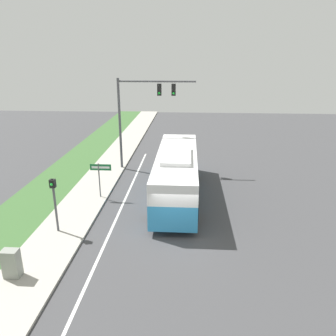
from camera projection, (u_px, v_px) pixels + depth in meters
ground_plane at (177, 235)px, 17.35m from camera, size 80.00×80.00×0.00m
sidewalk at (63, 230)px, 17.70m from camera, size 2.80×80.00×0.12m
grass_verge at (5, 228)px, 17.90m from camera, size 3.60×80.00×0.10m
lane_divider_near at (110, 232)px, 17.56m from camera, size 0.14×30.00×0.01m
bus at (177, 172)px, 21.63m from camera, size 2.76×11.06×3.21m
signal_gantry at (141, 106)px, 25.84m from camera, size 6.14×0.41×7.39m
pedestrian_signal at (54, 197)px, 16.89m from camera, size 0.28×0.34×3.05m
street_sign at (100, 174)px, 21.26m from camera, size 1.38×0.08×2.43m
utility_cabinet at (12, 263)px, 13.68m from camera, size 0.68×0.46×1.27m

